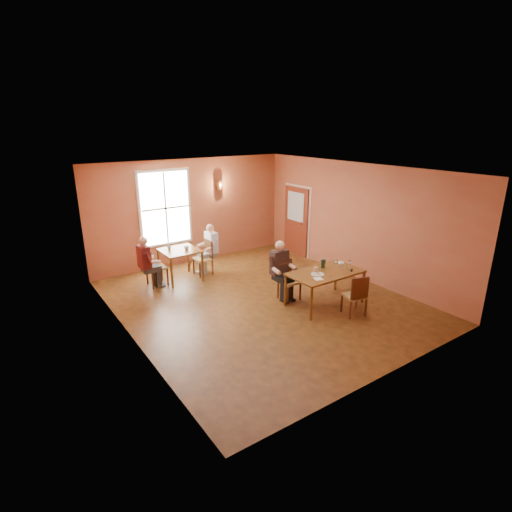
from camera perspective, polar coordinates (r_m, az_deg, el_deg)
ground at (r=9.32m, az=0.70°, el=-6.45°), size 6.00×7.00×0.01m
wall_back at (r=11.75m, az=-9.22°, el=6.29°), size 6.00×0.04×3.00m
wall_front at (r=6.43m, az=19.11°, el=-4.80°), size 6.00×0.04×3.00m
wall_left at (r=7.56m, az=-18.19°, el=-1.24°), size 0.04×7.00×3.00m
wall_right at (r=10.76m, az=13.96°, el=4.87°), size 0.04×7.00×3.00m
ceiling at (r=8.51m, az=0.78°, el=12.20°), size 6.00×7.00×0.04m
window at (r=11.35m, az=-12.82°, el=6.68°), size 1.36×0.10×1.96m
door at (r=12.42m, az=5.72°, el=4.97°), size 0.12×1.04×2.10m
wall_sconce at (r=11.94m, az=-5.23°, el=10.06°), size 0.16×0.16×0.28m
main_table at (r=9.17m, az=9.77°, el=-4.53°), size 1.66×0.93×0.78m
chair_diner_main at (r=9.27m, az=4.78°, el=-3.56°), size 0.41×0.41×0.92m
diner_main at (r=9.18m, az=4.93°, el=-2.44°), size 0.53×0.53×1.33m
chair_empty at (r=8.78m, az=13.87°, el=-5.40°), size 0.50×0.50×0.91m
plate_food at (r=8.82m, az=8.79°, el=-2.54°), size 0.37×0.37×0.04m
sandwich at (r=8.94m, az=8.58°, el=-2.02°), size 0.10×0.10×0.10m
goblet_a at (r=9.38m, az=11.43°, el=-0.98°), size 0.07×0.07×0.17m
goblet_b at (r=9.36m, az=13.20°, el=-1.11°), size 0.08×0.08×0.18m
goblet_c at (r=9.08m, az=12.14°, el=-1.61°), size 0.10×0.10×0.19m
menu_stand at (r=9.24m, az=9.58°, el=-1.10°), size 0.12×0.07×0.19m
knife at (r=8.82m, az=10.63°, el=-2.77°), size 0.19×0.02×0.00m
napkin at (r=8.60m, az=8.88°, el=-3.23°), size 0.22×0.22×0.01m
side_plate at (r=9.67m, az=11.97°, el=-0.92°), size 0.19×0.19×0.01m
sunglasses at (r=9.22m, az=13.49°, el=-1.99°), size 0.13×0.11×0.02m
second_table at (r=10.61m, az=-10.73°, el=-1.24°), size 0.93×0.93×0.82m
chair_diner_white at (r=10.85m, az=-7.63°, el=-0.28°), size 0.42×0.42×0.95m
diner_white at (r=10.80m, az=-7.53°, el=0.65°), size 0.52×0.52×1.30m
chair_diner_maroon at (r=10.36m, az=-14.03°, el=-1.49°), size 0.44×0.44×0.98m
diner_maroon at (r=10.30m, az=-14.25°, el=-0.71°), size 0.52×0.52×1.29m
cup_a at (r=10.43m, az=-9.90°, el=1.11°), size 0.13×0.13×0.10m
cup_b at (r=10.52m, az=-12.29°, el=1.13°), size 0.11×0.11×0.10m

